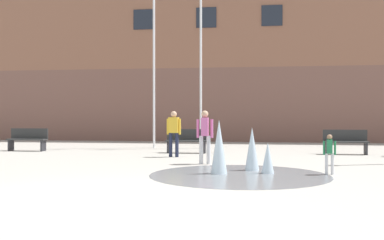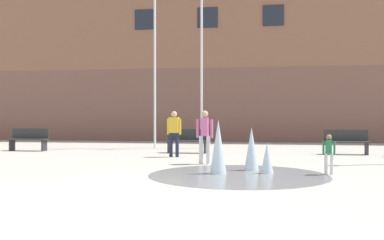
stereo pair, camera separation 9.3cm
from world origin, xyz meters
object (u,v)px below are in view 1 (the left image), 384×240
object	(u,v)px
adult_watching	(205,133)
flagpole_left	(155,55)
park_bench_center	(346,141)
park_bench_under_left_flagpole	(187,140)
adult_in_red	(174,130)
flagpole_right	(201,53)
child_running	(330,151)
park_bench_far_left	(28,139)

from	to	relation	value
adult_watching	flagpole_left	size ratio (longest dim) A/B	0.21
park_bench_center	flagpole_left	world-z (taller)	flagpole_left
park_bench_under_left_flagpole	flagpole_left	distance (m)	4.73
park_bench_under_left_flagpole	flagpole_left	xyz separation A→B (m)	(-1.82, 2.44, 3.62)
flagpole_left	adult_in_red	bearing A→B (deg)	-68.59
park_bench_under_left_flagpole	park_bench_center	distance (m)	5.92
park_bench_center	flagpole_right	xyz separation A→B (m)	(-5.65, 2.24, 3.67)
child_running	flagpole_left	world-z (taller)	flagpole_left
park_bench_under_left_flagpole	child_running	bearing A→B (deg)	-52.37
flagpole_left	flagpole_right	bearing A→B (deg)	0.00
park_bench_center	child_running	distance (m)	6.12
child_running	flagpole_left	bearing A→B (deg)	-137.79
park_bench_far_left	child_running	distance (m)	12.40
park_bench_under_left_flagpole	adult_watching	size ratio (longest dim) A/B	1.01
adult_watching	child_running	bearing A→B (deg)	-121.69
park_bench_center	adult_in_red	xyz separation A→B (m)	(-6.11, -1.94, 0.45)
flagpole_left	child_running	bearing A→B (deg)	-52.62
flagpole_left	adult_watching	bearing A→B (deg)	-64.63
park_bench_under_left_flagpole	child_running	world-z (taller)	child_running
flagpole_left	park_bench_center	bearing A→B (deg)	-16.11
adult_in_red	child_running	bearing A→B (deg)	145.35
park_bench_center	adult_watching	size ratio (longest dim) A/B	1.01
park_bench_far_left	adult_watching	xyz separation A→B (m)	(7.69, -3.85, 0.45)
flagpole_right	child_running	bearing A→B (deg)	-63.08
park_bench_far_left	park_bench_under_left_flagpole	bearing A→B (deg)	-0.47
adult_in_red	child_running	size ratio (longest dim) A/B	1.61
park_bench_far_left	park_bench_under_left_flagpole	size ratio (longest dim) A/B	1.00
park_bench_far_left	adult_watching	bearing A→B (deg)	-26.63
park_bench_far_left	adult_in_red	size ratio (longest dim) A/B	1.01
park_bench_under_left_flagpole	flagpole_right	xyz separation A→B (m)	(0.27, 2.44, 3.67)
adult_in_red	child_running	xyz separation A→B (m)	(4.60, -3.99, -0.35)
park_bench_center	flagpole_left	xyz separation A→B (m)	(-7.74, 2.24, 3.62)
park_bench_far_left	adult_in_red	world-z (taller)	adult_in_red
park_bench_far_left	flagpole_left	world-z (taller)	flagpole_left
park_bench_under_left_flagpole	adult_in_red	size ratio (longest dim) A/B	1.01
park_bench_center	child_running	size ratio (longest dim) A/B	1.62
park_bench_center	child_running	xyz separation A→B (m)	(-1.50, -5.93, 0.10)
child_running	park_bench_under_left_flagpole	bearing A→B (deg)	-137.54
child_running	flagpole_right	world-z (taller)	flagpole_right
park_bench_far_left	park_bench_under_left_flagpole	xyz separation A→B (m)	(6.55, -0.05, 0.00)
park_bench_under_left_flagpole	adult_watching	distance (m)	3.99
flagpole_right	adult_watching	bearing A→B (deg)	-82.11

